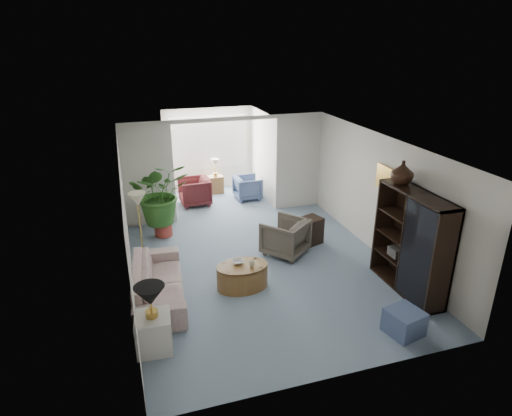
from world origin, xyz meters
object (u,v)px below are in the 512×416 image
object	(u,v)px
plant_pot	(163,229)
floor_lamp	(137,199)
sunroom_chair_blue	(248,188)
side_table_dark	(310,231)
sunroom_table	(216,184)
coffee_table	(242,276)
framed_picture	(386,178)
sofa	(158,282)
table_lamp	(150,296)
entertainment_cabinet	(411,243)
sunroom_chair_maroon	(195,192)
coffee_cup	(252,264)
wingback_chair	(285,237)
coffee_bowl	(238,262)
ottoman	(404,322)
cabinet_urn	(402,172)
end_table	(154,333)

from	to	relation	value
plant_pot	floor_lamp	bearing A→B (deg)	-121.79
sunroom_chair_blue	side_table_dark	bearing A→B (deg)	-172.10
sunroom_table	coffee_table	bearing A→B (deg)	-97.26
framed_picture	sofa	distance (m)	4.75
sofa	side_table_dark	size ratio (longest dim) A/B	3.63
sunroom_table	floor_lamp	bearing A→B (deg)	-124.71
sunroom_chair_blue	table_lamp	bearing A→B (deg)	149.91
table_lamp	entertainment_cabinet	size ratio (longest dim) A/B	0.24
table_lamp	plant_pot	bearing A→B (deg)	81.82
sunroom_chair_maroon	sunroom_table	xyz separation A→B (m)	(0.75, 0.75, -0.11)
table_lamp	sunroom_table	size ratio (longest dim) A/B	0.87
sofa	floor_lamp	world-z (taller)	floor_lamp
coffee_cup	sunroom_chair_maroon	xyz separation A→B (m)	(-0.24, 4.53, -0.13)
wingback_chair	floor_lamp	bearing A→B (deg)	-55.19
coffee_bowl	side_table_dark	world-z (taller)	side_table_dark
coffee_table	entertainment_cabinet	size ratio (longest dim) A/B	0.51
plant_pot	sunroom_table	xyz separation A→B (m)	(1.79, 2.49, 0.09)
floor_lamp	coffee_table	world-z (taller)	floor_lamp
framed_picture	sunroom_chair_blue	world-z (taller)	framed_picture
sofa	sunroom_chair_blue	size ratio (longest dim) A/B	3.06
floor_lamp	coffee_table	bearing A→B (deg)	-47.95
wingback_chair	table_lamp	bearing A→B (deg)	-1.48
table_lamp	sunroom_chair_maroon	world-z (taller)	table_lamp
plant_pot	sunroom_chair_maroon	xyz separation A→B (m)	(1.04, 1.74, 0.21)
sofa	floor_lamp	distance (m)	1.97
sofa	coffee_bowl	xyz separation A→B (m)	(1.44, -0.01, 0.16)
entertainment_cabinet	ottoman	size ratio (longest dim) A/B	3.77
framed_picture	table_lamp	bearing A→B (deg)	-161.62
cabinet_urn	ottoman	size ratio (longest dim) A/B	0.84
side_table_dark	sunroom_chair_maroon	xyz separation A→B (m)	(-2.01, 3.12, 0.07)
floor_lamp	coffee_bowl	bearing A→B (deg)	-47.22
coffee_table	coffee_cup	size ratio (longest dim) A/B	9.59
coffee_cup	side_table_dark	size ratio (longest dim) A/B	0.17
framed_picture	cabinet_urn	xyz separation A→B (m)	(-0.23, -0.78, 0.37)
floor_lamp	sunroom_chair_maroon	world-z (taller)	floor_lamp
wingback_chair	end_table	bearing A→B (deg)	-1.48
coffee_table	coffee_cup	bearing A→B (deg)	-33.69
floor_lamp	ottoman	xyz separation A→B (m)	(3.68, -3.86, -1.05)
cabinet_urn	sunroom_chair_maroon	size ratio (longest dim) A/B	0.52
floor_lamp	wingback_chair	size ratio (longest dim) A/B	0.43
coffee_table	end_table	bearing A→B (deg)	-143.79
plant_pot	cabinet_urn	bearing A→B (deg)	-38.41
table_lamp	coffee_bowl	xyz separation A→B (m)	(1.64, 1.34, -0.44)
framed_picture	ottoman	bearing A→B (deg)	-113.44
coffee_bowl	plant_pot	bearing A→B (deg)	112.71
side_table_dark	cabinet_urn	xyz separation A→B (m)	(0.90, -1.76, 1.77)
ottoman	coffee_table	bearing A→B (deg)	134.93
wingback_chair	sunroom_chair_blue	xyz separation A→B (m)	(0.19, 3.42, -0.06)
wingback_chair	ottoman	world-z (taller)	wingback_chair
sofa	coffee_bowl	distance (m)	1.45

